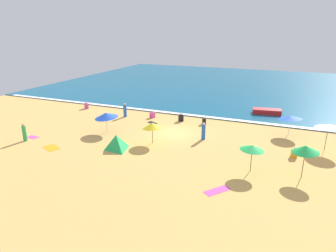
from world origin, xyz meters
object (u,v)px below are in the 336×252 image
at_px(beachgoer_2, 203,132).
at_px(beachgoer_7, 294,153).
at_px(beach_umbrella_2, 152,126).
at_px(beachgoer_5, 152,115).
at_px(beach_tent, 116,142).
at_px(beach_umbrella_0, 106,115).
at_px(beach_umbrella_3, 329,126).
at_px(beach_umbrella_4, 252,148).
at_px(beachgoer_6, 24,133).
at_px(beachgoer_0, 86,106).
at_px(beachgoer_1, 125,111).
at_px(beach_umbrella_5, 290,117).
at_px(beachgoer_4, 181,118).
at_px(beach_umbrella_1, 306,149).
at_px(beachgoer_3, 204,121).
at_px(small_boat_0, 267,111).

xyz_separation_m(beachgoer_2, beachgoer_7, (7.72, -1.00, -0.41)).
height_order(beach_umbrella_2, beachgoer_5, beach_umbrella_2).
bearing_deg(beach_tent, beach_umbrella_0, 134.21).
bearing_deg(beach_umbrella_3, beach_umbrella_4, -129.06).
bearing_deg(beachgoer_2, beach_tent, -141.90).
bearing_deg(beach_umbrella_3, beach_umbrella_0, -170.40).
bearing_deg(beachgoer_6, beachgoer_0, 99.80).
bearing_deg(beachgoer_7, beachgoer_1, 165.75).
height_order(beach_umbrella_3, beach_tent, beach_umbrella_3).
relative_size(beach_umbrella_5, beachgoer_1, 1.89).
distance_m(beachgoer_0, beachgoer_1, 6.55).
height_order(beachgoer_1, beachgoer_4, beachgoer_1).
relative_size(beach_umbrella_3, beach_tent, 1.03).
xyz_separation_m(beach_umbrella_1, beachgoer_5, (-15.56, 8.90, -1.76)).
height_order(beachgoer_5, beachgoer_6, beachgoer_6).
bearing_deg(beach_umbrella_2, beach_umbrella_4, -14.44).
height_order(beach_umbrella_1, beachgoer_7, beach_umbrella_1).
xyz_separation_m(beach_tent, beachgoer_3, (5.01, 9.28, -0.26)).
xyz_separation_m(beach_umbrella_3, small_boat_0, (-5.46, 9.30, -1.74)).
xyz_separation_m(beach_umbrella_5, beachgoer_3, (-8.36, 0.22, -1.43)).
relative_size(beach_umbrella_5, beachgoer_3, 3.69).
height_order(beach_umbrella_3, beachgoer_3, beach_umbrella_3).
relative_size(beachgoer_6, beachgoer_7, 1.98).
bearing_deg(beach_umbrella_1, beachgoer_3, 136.96).
bearing_deg(beachgoer_1, beach_umbrella_0, -78.13).
xyz_separation_m(beachgoer_2, beachgoer_6, (-14.78, -6.55, 0.02)).
height_order(beach_umbrella_2, beachgoer_7, beach_umbrella_2).
relative_size(beach_umbrella_0, beach_umbrella_4, 1.43).
bearing_deg(beach_umbrella_4, beachgoer_6, -175.18).
bearing_deg(beach_umbrella_2, beach_umbrella_3, 16.49).
xyz_separation_m(beachgoer_5, beachgoer_6, (-7.47, -11.05, 0.45)).
xyz_separation_m(beachgoer_4, beachgoer_5, (-3.48, 0.03, -0.07)).
bearing_deg(beachgoer_5, beachgoer_6, -124.07).
bearing_deg(beachgoer_0, beach_umbrella_0, -41.36).
bearing_deg(beachgoer_4, beach_tent, -104.27).
bearing_deg(beachgoer_0, beach_umbrella_1, -20.34).
xyz_separation_m(beach_umbrella_0, beachgoer_1, (-1.12, 5.34, -1.00)).
bearing_deg(beachgoer_4, beachgoer_1, -172.28).
distance_m(beach_umbrella_1, beach_umbrella_4, 3.41).
relative_size(beach_umbrella_5, beachgoer_5, 3.77).
distance_m(beach_umbrella_1, beachgoer_6, 23.17).
distance_m(beach_umbrella_3, beach_tent, 17.54).
bearing_deg(beachgoer_7, beach_umbrella_4, -126.12).
bearing_deg(beachgoer_0, beach_tent, -42.69).
bearing_deg(beachgoer_6, beachgoer_1, 66.35).
height_order(beach_umbrella_5, beach_tent, beach_umbrella_5).
height_order(beachgoer_2, small_boat_0, beachgoer_2).
distance_m(beach_umbrella_4, beach_tent, 11.16).
bearing_deg(beachgoer_1, beach_umbrella_3, -5.82).
bearing_deg(beachgoer_3, beachgoer_6, -141.10).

